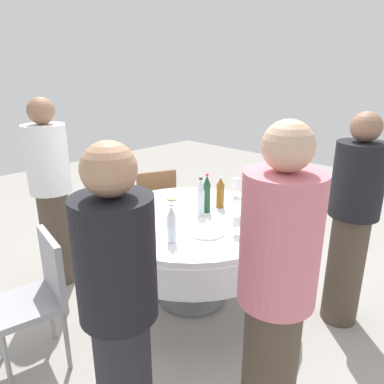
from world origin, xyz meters
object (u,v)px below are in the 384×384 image
(wine_glass_south, at_px, (236,222))
(person_right, at_px, (352,220))
(dining_table, at_px, (192,233))
(person_inner, at_px, (51,191))
(plate_west, at_px, (207,232))
(chair_south, at_px, (154,202))
(bottle_amber_mid, at_px, (220,193))
(bottle_dark_green_inner, at_px, (207,194))
(wine_glass_left, at_px, (261,228))
(bottle_clear_near, at_px, (172,225))
(wine_glass_right, at_px, (127,198))
(person_mid, at_px, (275,297))
(bottle_clear_right, at_px, (201,198))
(chair_far, at_px, (38,291))
(person_near, at_px, (119,311))
(plate_rear, at_px, (172,200))
(wine_glass_far, at_px, (235,183))

(wine_glass_south, distance_m, person_right, 0.83)
(dining_table, xyz_separation_m, person_inner, (1.05, 0.62, 0.26))
(plate_west, height_order, chair_south, chair_south)
(bottle_amber_mid, height_order, wine_glass_south, bottle_amber_mid)
(bottle_dark_green_inner, height_order, wine_glass_left, bottle_dark_green_inner)
(bottle_amber_mid, relative_size, person_inner, 0.16)
(dining_table, xyz_separation_m, bottle_clear_near, (-0.21, 0.41, 0.27))
(wine_glass_right, height_order, person_mid, person_mid)
(dining_table, relative_size, plate_west, 5.83)
(bottle_clear_right, height_order, person_mid, person_mid)
(wine_glass_south, bearing_deg, chair_far, 59.19)
(bottle_amber_mid, distance_m, wine_glass_south, 0.54)
(bottle_amber_mid, bearing_deg, wine_glass_left, 153.43)
(bottle_clear_right, bearing_deg, person_inner, 31.85)
(wine_glass_south, relative_size, chair_far, 0.17)
(bottle_dark_green_inner, relative_size, wine_glass_left, 2.44)
(person_mid, bearing_deg, wine_glass_south, -102.33)
(wine_glass_right, distance_m, chair_far, 0.94)
(wine_glass_left, xyz_separation_m, person_near, (-0.05, 1.16, -0.00))
(bottle_amber_mid, height_order, plate_rear, bottle_amber_mid)
(plate_rear, height_order, person_near, person_near)
(person_near, bearing_deg, chair_south, -74.38)
(bottle_clear_right, relative_size, person_mid, 0.19)
(wine_glass_south, height_order, chair_south, wine_glass_south)
(dining_table, height_order, wine_glass_south, wine_glass_south)
(person_right, bearing_deg, wine_glass_far, -121.72)
(bottle_clear_right, height_order, wine_glass_right, bottle_clear_right)
(person_mid, xyz_separation_m, chair_far, (1.35, 0.51, -0.35))
(person_near, bearing_deg, wine_glass_south, -109.27)
(wine_glass_left, xyz_separation_m, chair_far, (0.84, 1.16, -0.31))
(chair_south, height_order, chair_far, same)
(dining_table, distance_m, wine_glass_right, 0.58)
(bottle_dark_green_inner, bearing_deg, person_near, 116.65)
(wine_glass_left, bearing_deg, dining_table, 0.37)
(person_right, bearing_deg, wine_glass_right, -88.66)
(plate_west, distance_m, person_near, 1.08)
(plate_west, distance_m, person_mid, 0.99)
(bottle_dark_green_inner, height_order, plate_west, bottle_dark_green_inner)
(bottle_amber_mid, bearing_deg, person_inner, 40.64)
(chair_far, bearing_deg, person_mid, -148.67)
(person_near, bearing_deg, person_right, -130.71)
(bottle_clear_near, xyz_separation_m, wine_glass_far, (0.27, -1.02, -0.01))
(bottle_clear_right, bearing_deg, chair_south, -19.22)
(bottle_clear_near, xyz_separation_m, wine_glass_south, (-0.24, -0.38, -0.03))
(plate_west, bearing_deg, chair_south, -23.98)
(person_near, bearing_deg, bottle_dark_green_inner, -93.65)
(bottle_clear_near, distance_m, bottle_amber_mid, 0.74)
(plate_west, xyz_separation_m, person_near, (-0.38, 1.00, 0.08))
(wine_glass_far, xyz_separation_m, person_right, (-1.05, 0.01, -0.04))
(bottle_dark_green_inner, distance_m, wine_glass_left, 0.62)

